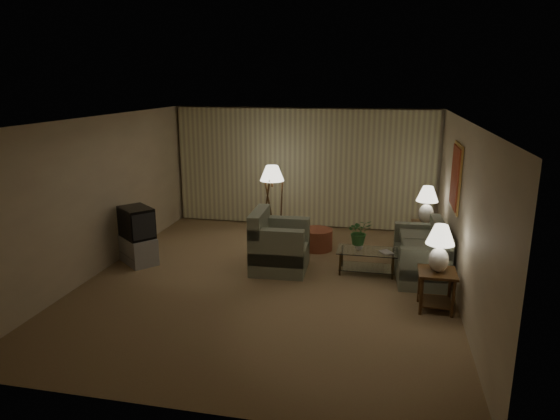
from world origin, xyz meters
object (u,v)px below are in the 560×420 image
object	(u,v)px
floor_lamp	(272,200)
side_table_near	(437,283)
table_lamp_far	(427,201)
coffee_table	(367,258)
armchair	(280,247)
vase	(359,246)
side_table_far	(425,232)
sofa	(420,255)
tv_cabinet	(139,250)
crt_tv	(136,222)
table_lamp_near	(440,244)
ottoman	(317,239)

from	to	relation	value
floor_lamp	side_table_near	bearing A→B (deg)	-42.92
table_lamp_far	coffee_table	bearing A→B (deg)	-127.93
armchair	vase	size ratio (longest dim) A/B	7.10
side_table_far	sofa	bearing A→B (deg)	-96.84
side_table_far	floor_lamp	size ratio (longest dim) A/B	0.38
coffee_table	tv_cabinet	bearing A→B (deg)	-174.96
sofa	side_table_near	xyz separation A→B (m)	(0.15, -1.35, 0.05)
side_table_near	crt_tv	distance (m)	5.29
table_lamp_near	table_lamp_far	distance (m)	2.60
table_lamp_near	floor_lamp	size ratio (longest dim) A/B	0.45
table_lamp_near	sofa	bearing A→B (deg)	96.34
table_lamp_far	tv_cabinet	distance (m)	5.53
table_lamp_far	vase	distance (m)	1.88
table_lamp_far	tv_cabinet	size ratio (longest dim) A/B	0.83
ottoman	vase	world-z (taller)	vase
armchair	side_table_far	distance (m)	2.98
sofa	vase	xyz separation A→B (m)	(-1.05, -0.10, 0.13)
crt_tv	table_lamp_near	bearing A→B (deg)	29.69
side_table_far	coffee_table	bearing A→B (deg)	-127.93
armchair	table_lamp_near	bearing A→B (deg)	-115.65
side_table_near	tv_cabinet	bearing A→B (deg)	170.35
table_lamp_near	ottoman	distance (m)	3.22
tv_cabinet	ottoman	distance (m)	3.43
table_lamp_far	ottoman	bearing A→B (deg)	-172.42
tv_cabinet	crt_tv	xyz separation A→B (m)	(0.00, 0.00, 0.53)
table_lamp_far	vase	world-z (taller)	table_lamp_far
sofa	side_table_far	size ratio (longest dim) A/B	2.80
side_table_far	table_lamp_near	distance (m)	2.67
side_table_far	tv_cabinet	world-z (taller)	side_table_far
table_lamp_near	floor_lamp	distance (m)	4.27
side_table_near	vase	distance (m)	1.74
coffee_table	floor_lamp	world-z (taller)	floor_lamp
table_lamp_far	vase	bearing A→B (deg)	-131.68
side_table_far	crt_tv	xyz separation A→B (m)	(-5.20, -1.72, 0.38)
side_table_near	crt_tv	bearing A→B (deg)	170.35
table_lamp_near	crt_tv	world-z (taller)	table_lamp_near
sofa	armchair	size ratio (longest dim) A/B	1.54
coffee_table	floor_lamp	distance (m)	2.71
sofa	table_lamp_far	bearing A→B (deg)	170.49
armchair	ottoman	distance (m)	1.33
armchair	table_lamp_near	world-z (taller)	table_lamp_near
floor_lamp	vase	size ratio (longest dim) A/B	10.17
tv_cabinet	vase	world-z (taller)	vase
ottoman	side_table_near	bearing A→B (deg)	-48.14
side_table_far	ottoman	size ratio (longest dim) A/B	0.97
coffee_table	tv_cabinet	size ratio (longest dim) A/B	1.19
table_lamp_far	ottoman	xyz separation A→B (m)	(-2.08, -0.28, -0.82)
side_table_near	table_lamp_near	distance (m)	0.60
ottoman	sofa	bearing A→B (deg)	-26.74
vase	table_lamp_near	bearing A→B (deg)	-46.12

